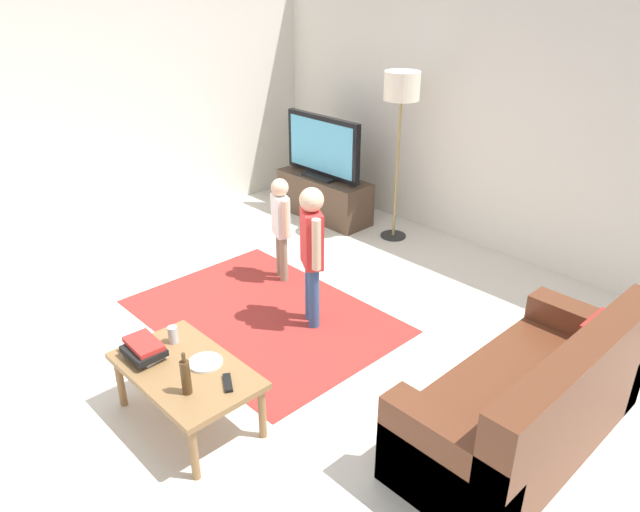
# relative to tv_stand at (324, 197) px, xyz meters

# --- Properties ---
(ground) EXTENTS (7.80, 7.80, 0.00)m
(ground) POSITION_rel_tv_stand_xyz_m (1.72, -2.30, -0.24)
(ground) COLOR beige
(wall_back) EXTENTS (6.00, 0.12, 2.70)m
(wall_back) POSITION_rel_tv_stand_xyz_m (1.72, 0.70, 1.11)
(wall_back) COLOR silver
(wall_back) RESTS_ON ground
(wall_left) EXTENTS (0.12, 6.00, 2.70)m
(wall_left) POSITION_rel_tv_stand_xyz_m (-1.28, -2.30, 1.11)
(wall_left) COLOR silver
(wall_left) RESTS_ON ground
(area_rug) EXTENTS (2.20, 1.60, 0.01)m
(area_rug) POSITION_rel_tv_stand_xyz_m (1.27, -1.95, -0.24)
(area_rug) COLOR #9E2D28
(area_rug) RESTS_ON ground
(tv_stand) EXTENTS (1.20, 0.44, 0.50)m
(tv_stand) POSITION_rel_tv_stand_xyz_m (0.00, 0.00, 0.00)
(tv_stand) COLOR #4C3828
(tv_stand) RESTS_ON ground
(tv) EXTENTS (1.10, 0.28, 0.71)m
(tv) POSITION_rel_tv_stand_xyz_m (0.00, -0.02, 0.60)
(tv) COLOR black
(tv) RESTS_ON tv_stand
(couch) EXTENTS (0.80, 1.80, 0.86)m
(couch) POSITION_rel_tv_stand_xyz_m (3.61, -1.69, 0.05)
(couch) COLOR brown
(couch) RESTS_ON ground
(floor_lamp) EXTENTS (0.36, 0.36, 1.78)m
(floor_lamp) POSITION_rel_tv_stand_xyz_m (0.96, 0.15, 1.30)
(floor_lamp) COLOR #262626
(floor_lamp) RESTS_ON ground
(child_near_tv) EXTENTS (0.32, 0.19, 1.00)m
(child_near_tv) POSITION_rel_tv_stand_xyz_m (0.85, -1.37, 0.36)
(child_near_tv) COLOR gray
(child_near_tv) RESTS_ON ground
(child_center) EXTENTS (0.36, 0.25, 1.20)m
(child_center) POSITION_rel_tv_stand_xyz_m (1.63, -1.70, 0.48)
(child_center) COLOR #33598C
(child_center) RESTS_ON ground
(coffee_table) EXTENTS (1.00, 0.60, 0.42)m
(coffee_table) POSITION_rel_tv_stand_xyz_m (1.96, -3.11, 0.13)
(coffee_table) COLOR olive
(coffee_table) RESTS_ON ground
(book_stack) EXTENTS (0.30, 0.23, 0.11)m
(book_stack) POSITION_rel_tv_stand_xyz_m (1.68, -3.23, 0.23)
(book_stack) COLOR white
(book_stack) RESTS_ON coffee_table
(bottle) EXTENTS (0.06, 0.06, 0.28)m
(bottle) POSITION_rel_tv_stand_xyz_m (2.18, -3.23, 0.29)
(bottle) COLOR #4C3319
(bottle) RESTS_ON coffee_table
(tv_remote) EXTENTS (0.17, 0.13, 0.02)m
(tv_remote) POSITION_rel_tv_stand_xyz_m (2.28, -3.01, 0.19)
(tv_remote) COLOR black
(tv_remote) RESTS_ON coffee_table
(soda_can) EXTENTS (0.07, 0.07, 0.12)m
(soda_can) POSITION_rel_tv_stand_xyz_m (1.66, -3.01, 0.24)
(soda_can) COLOR silver
(soda_can) RESTS_ON coffee_table
(plate) EXTENTS (0.22, 0.22, 0.02)m
(plate) POSITION_rel_tv_stand_xyz_m (2.01, -2.99, 0.18)
(plate) COLOR white
(plate) RESTS_ON coffee_table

